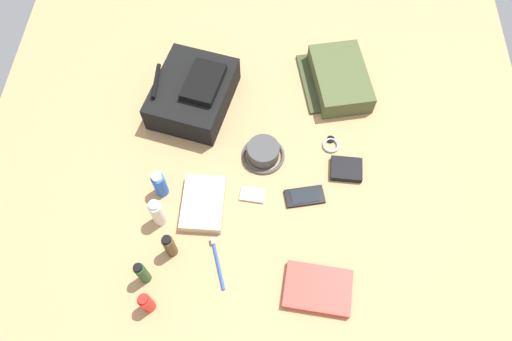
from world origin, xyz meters
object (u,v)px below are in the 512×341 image
at_px(media_player, 252,195).
at_px(wallet, 346,169).
at_px(backpack, 194,93).
at_px(toiletry_pouch, 339,79).
at_px(shampoo_bottle, 142,273).
at_px(toothpaste_tube, 158,213).
at_px(cell_phone, 305,196).
at_px(bucket_hat, 263,153).
at_px(cologne_bottle, 170,246).
at_px(paperback_novel, 318,289).
at_px(toothbrush, 217,260).
at_px(deodorant_spray, 160,184).
at_px(wristwatch, 331,144).
at_px(sunscreen_spray, 146,303).
at_px(folded_towel, 203,203).

distance_m(media_player, wallet, 0.35).
relative_size(backpack, toiletry_pouch, 1.17).
height_order(shampoo_bottle, toothpaste_tube, toothpaste_tube).
bearing_deg(cell_phone, backpack, 47.97).
distance_m(bucket_hat, cologne_bottle, 0.47).
height_order(paperback_novel, cell_phone, paperback_novel).
distance_m(shampoo_bottle, toothbrush, 0.24).
height_order(bucket_hat, paperback_novel, bucket_hat).
xyz_separation_m(deodorant_spray, toothbrush, (-0.24, -0.21, -0.05)).
height_order(bucket_hat, wristwatch, bucket_hat).
distance_m(toiletry_pouch, cologne_bottle, 0.90).
distance_m(deodorant_spray, cell_phone, 0.50).
height_order(sunscreen_spray, wristwatch, sunscreen_spray).
xyz_separation_m(toothpaste_tube, cell_phone, (0.11, -0.49, -0.06)).
distance_m(backpack, paperback_novel, 0.84).
distance_m(sunscreen_spray, wristwatch, 0.84).
xyz_separation_m(toothpaste_tube, wallet, (0.22, -0.63, -0.05)).
relative_size(toiletry_pouch, cologne_bottle, 2.63).
xyz_separation_m(cell_phone, wallet, (0.11, -0.15, 0.01)).
height_order(bucket_hat, shampoo_bottle, shampoo_bottle).
distance_m(toothpaste_tube, paperback_novel, 0.57).
bearing_deg(backpack, folded_towel, -170.16).
xyz_separation_m(backpack, paperback_novel, (-0.70, -0.46, -0.05)).
height_order(deodorant_spray, toothbrush, deodorant_spray).
bearing_deg(sunscreen_spray, bucket_hat, -30.98).
xyz_separation_m(bucket_hat, deodorant_spray, (-0.16, 0.35, 0.03)).
distance_m(deodorant_spray, folded_towel, 0.16).
xyz_separation_m(sunscreen_spray, toothpaste_tube, (0.29, 0.01, 0.01)).
xyz_separation_m(cell_phone, media_player, (-0.00, 0.18, -0.00)).
height_order(shampoo_bottle, media_player, shampoo_bottle).
xyz_separation_m(toiletry_pouch, wristwatch, (-0.28, 0.03, -0.03)).
relative_size(cologne_bottle, toothpaste_tube, 0.92).
distance_m(backpack, shampoo_bottle, 0.69).
bearing_deg(media_player, wristwatch, -52.15).
height_order(shampoo_bottle, deodorant_spray, shampoo_bottle).
bearing_deg(backpack, sunscreen_spray, 175.58).
bearing_deg(paperback_novel, wallet, -13.97).
distance_m(toiletry_pouch, deodorant_spray, 0.79).
height_order(backpack, toothpaste_tube, backpack).
height_order(shampoo_bottle, wristwatch, shampoo_bottle).
relative_size(toiletry_pouch, bucket_hat, 2.13).
bearing_deg(toothbrush, wristwatch, -40.01).
relative_size(cologne_bottle, paperback_novel, 0.56).
xyz_separation_m(bucket_hat, sunscreen_spray, (-0.55, 0.33, 0.03)).
bearing_deg(toothbrush, folded_towel, 18.21).
distance_m(toothbrush, folded_towel, 0.20).
relative_size(toothpaste_tube, paperback_novel, 0.61).
distance_m(media_player, toothbrush, 0.26).
height_order(bucket_hat, toothbrush, bucket_hat).
bearing_deg(media_player, sunscreen_spray, 142.66).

